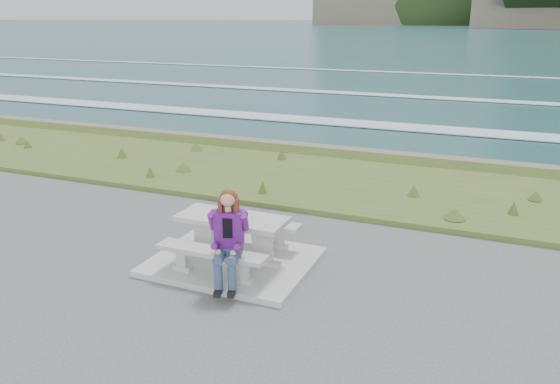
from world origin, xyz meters
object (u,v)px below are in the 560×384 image
(picnic_table, at_px, (232,226))
(bench_landward, at_px, (212,256))
(seated_woman, at_px, (228,252))
(bench_seaward, at_px, (251,225))

(picnic_table, relative_size, bench_landward, 1.00)
(picnic_table, xyz_separation_m, bench_landward, (0.00, -0.70, -0.23))
(picnic_table, bearing_deg, bench_landward, -90.00)
(picnic_table, bearing_deg, seated_woman, -66.83)
(bench_landward, distance_m, seated_woman, 0.42)
(bench_seaward, bearing_deg, seated_woman, -76.92)
(bench_seaward, xyz_separation_m, seated_woman, (0.36, -1.53, 0.18))
(bench_seaward, relative_size, seated_woman, 1.24)
(picnic_table, height_order, bench_landward, picnic_table)
(seated_woman, bearing_deg, bench_seaward, 85.52)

